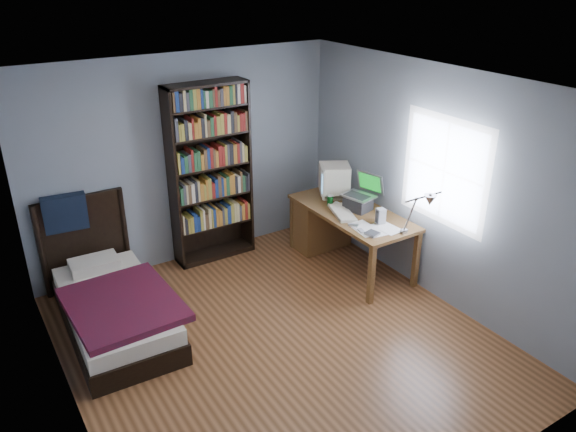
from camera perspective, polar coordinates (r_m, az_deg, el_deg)
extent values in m
plane|color=brown|center=(5.65, -0.84, -12.56)|extent=(4.20, 4.20, 0.00)
plane|color=white|center=(4.59, -1.04, 13.14)|extent=(4.20, 4.20, 0.00)
cube|color=gray|center=(6.74, -10.32, 5.52)|extent=(3.80, 0.04, 2.50)
cube|color=gray|center=(3.63, 17.12, -13.28)|extent=(3.80, 0.04, 2.50)
cube|color=gray|center=(4.43, -22.53, -6.68)|extent=(0.04, 4.20, 2.50)
cube|color=gray|center=(6.11, 14.47, 3.10)|extent=(0.04, 4.20, 2.50)
cube|color=white|center=(5.94, 15.62, 4.41)|extent=(0.01, 1.14, 1.14)
cube|color=white|center=(5.94, 15.58, 4.40)|extent=(0.01, 1.00, 1.00)
cube|color=brown|center=(6.62, 6.51, 0.38)|extent=(0.75, 1.65, 0.04)
cube|color=brown|center=(6.08, 8.46, -5.99)|extent=(0.06, 0.06, 0.69)
cube|color=brown|center=(6.48, 12.88, -4.33)|extent=(0.06, 0.06, 0.69)
cube|color=brown|center=(7.17, 0.50, -0.70)|extent=(0.06, 0.06, 0.69)
cube|color=brown|center=(7.51, 4.68, 0.44)|extent=(0.06, 0.06, 0.69)
cube|color=brown|center=(7.21, 3.41, -0.59)|extent=(0.69, 0.40, 0.68)
cube|color=beige|center=(6.96, 4.49, 1.99)|extent=(0.30, 0.29, 0.03)
cylinder|color=beige|center=(6.94, 4.50, 2.30)|extent=(0.09, 0.09, 0.05)
cube|color=beige|center=(6.88, 4.74, 3.86)|extent=(0.48, 0.47, 0.34)
cube|color=beige|center=(6.79, 3.53, 3.58)|extent=(0.20, 0.32, 0.36)
cube|color=#3A83D1|center=(6.78, 3.43, 3.55)|extent=(0.14, 0.24, 0.23)
cube|color=#2D2D30|center=(6.62, 7.12, 1.30)|extent=(0.30, 0.33, 0.16)
cube|color=#B1B0B5|center=(6.59, 7.16, 2.03)|extent=(0.35, 0.41, 0.02)
cube|color=#2D2D30|center=(6.57, 7.03, 2.09)|extent=(0.24, 0.32, 0.00)
cube|color=#B1B0B5|center=(6.64, 8.36, 3.40)|extent=(0.17, 0.37, 0.26)
cube|color=#0CBF26|center=(6.63, 8.29, 3.38)|extent=(0.13, 0.30, 0.20)
cube|color=#99999E|center=(6.16, 11.71, -1.51)|extent=(0.06, 0.05, 0.04)
cylinder|color=#99999E|center=(6.03, 12.31, 0.15)|extent=(0.02, 0.15, 0.41)
cylinder|color=#99999E|center=(5.72, 13.58, 1.88)|extent=(0.17, 0.34, 0.20)
cone|color=#99999E|center=(5.55, 14.23, 1.56)|extent=(0.13, 0.13, 0.11)
cube|color=beige|center=(6.51, 5.51, 0.36)|extent=(0.35, 0.54, 0.05)
cube|color=gray|center=(6.31, 9.39, -0.01)|extent=(0.10, 0.10, 0.18)
cylinder|color=#083D17|center=(6.70, 4.30, 1.55)|extent=(0.07, 0.07, 0.13)
ellipsoid|color=silver|center=(6.75, 5.04, 1.27)|extent=(0.06, 0.11, 0.04)
cube|color=#B1B0B5|center=(6.22, 6.67, -0.97)|extent=(0.10, 0.11, 0.02)
cube|color=gray|center=(6.12, 7.44, -1.50)|extent=(0.07, 0.10, 0.02)
cube|color=gray|center=(6.06, 8.55, -1.80)|extent=(0.15, 0.15, 0.03)
cube|color=black|center=(6.58, -11.63, 3.39)|extent=(0.03, 0.30, 2.17)
cube|color=black|center=(6.94, -4.33, 4.96)|extent=(0.03, 0.30, 2.17)
cube|color=black|center=(6.45, -8.45, 13.15)|extent=(0.98, 0.30, 0.03)
cube|color=black|center=(7.18, -7.40, -3.71)|extent=(0.98, 0.30, 0.06)
cube|color=black|center=(6.86, -8.38, 4.55)|extent=(0.98, 0.02, 2.17)
cube|color=olive|center=(6.71, -7.83, 4.40)|extent=(0.90, 0.22, 1.97)
cube|color=black|center=(6.00, -17.03, -10.03)|extent=(0.98, 1.85, 0.22)
cube|color=beige|center=(5.90, -17.26, -8.50)|extent=(0.93, 1.79, 0.16)
cube|color=maroon|center=(5.66, -16.45, -8.60)|extent=(1.01, 1.21, 0.07)
cube|color=beige|center=(6.39, -19.07, -4.67)|extent=(0.51, 0.34, 0.12)
cube|color=black|center=(6.65, -19.98, -2.48)|extent=(0.97, 0.05, 1.10)
cylinder|color=black|center=(6.57, -23.76, -3.46)|extent=(0.06, 0.06, 1.10)
cylinder|color=black|center=(6.72, -16.21, -1.65)|extent=(0.06, 0.06, 1.10)
cube|color=black|center=(6.43, -21.71, 0.28)|extent=(0.46, 0.20, 0.43)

